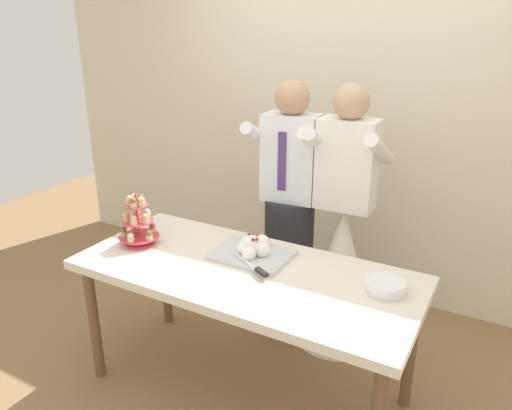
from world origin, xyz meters
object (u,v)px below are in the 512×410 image
object	(u,v)px
main_cake_tray	(253,250)
plate_stack	(386,286)
person_bride	(341,257)
dessert_table	(245,281)
cupcake_stand	(138,223)
person_groom	(289,224)

from	to	relation	value
main_cake_tray	plate_stack	distance (m)	0.73
person_bride	main_cake_tray	bearing A→B (deg)	-116.80
dessert_table	main_cake_tray	distance (m)	0.18
cupcake_stand	plate_stack	size ratio (longest dim) A/B	1.55
person_groom	person_bride	xyz separation A→B (m)	(0.35, 0.03, -0.16)
dessert_table	cupcake_stand	distance (m)	0.72
dessert_table	person_groom	distance (m)	0.71
dessert_table	plate_stack	size ratio (longest dim) A/B	9.12
plate_stack	dessert_table	bearing A→B (deg)	-169.77
plate_stack	person_groom	distance (m)	0.98
main_cake_tray	plate_stack	world-z (taller)	main_cake_tray
dessert_table	main_cake_tray	xyz separation A→B (m)	(-0.03, 0.14, 0.11)
plate_stack	person_groom	world-z (taller)	person_groom
main_cake_tray	person_groom	xyz separation A→B (m)	(-0.05, 0.57, -0.07)
cupcake_stand	main_cake_tray	xyz separation A→B (m)	(0.65, 0.17, -0.09)
person_groom	dessert_table	bearing A→B (deg)	-83.18
cupcake_stand	plate_stack	distance (m)	1.40
cupcake_stand	person_bride	bearing A→B (deg)	38.87
dessert_table	main_cake_tray	world-z (taller)	main_cake_tray
main_cake_tray	cupcake_stand	bearing A→B (deg)	-165.08
dessert_table	cupcake_stand	bearing A→B (deg)	-177.25
dessert_table	person_groom	world-z (taller)	person_groom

